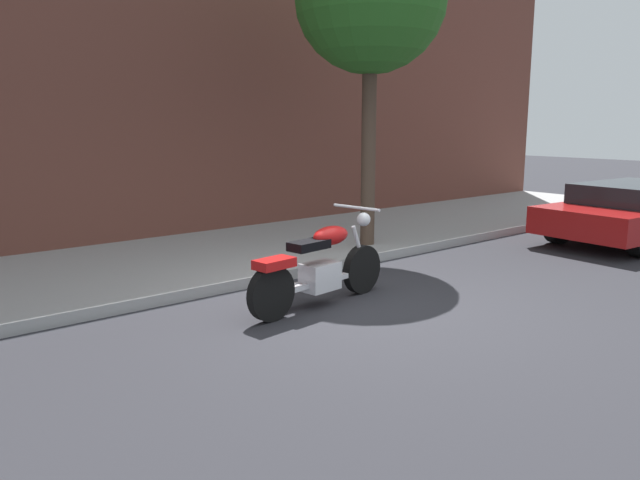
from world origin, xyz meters
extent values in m
plane|color=#28282D|center=(0.00, 0.00, 0.00)|extent=(60.00, 60.00, 0.00)
cube|color=#969696|center=(0.00, 3.30, 0.07)|extent=(21.78, 3.38, 0.14)
cylinder|color=black|center=(0.26, 0.54, 0.30)|extent=(0.61, 0.18, 0.60)
cylinder|color=black|center=(-1.24, 0.36, 0.30)|extent=(0.61, 0.18, 0.60)
cube|color=silver|center=(-0.49, 0.45, 0.35)|extent=(0.47, 0.33, 0.32)
cube|color=silver|center=(-0.49, 0.45, 0.28)|extent=(1.36, 0.24, 0.06)
ellipsoid|color=red|center=(-0.31, 0.47, 0.80)|extent=(0.55, 0.32, 0.22)
cube|color=black|center=(-0.67, 0.43, 0.74)|extent=(0.51, 0.30, 0.10)
cube|color=red|center=(-1.19, 0.37, 0.62)|extent=(0.47, 0.29, 0.10)
cylinder|color=silver|center=(0.20, 0.53, 0.58)|extent=(0.28, 0.08, 0.58)
cylinder|color=silver|center=(0.14, 0.53, 1.08)|extent=(0.12, 0.70, 0.04)
sphere|color=silver|center=(0.28, 0.54, 0.92)|extent=(0.17, 0.17, 0.17)
cylinder|color=silver|center=(-0.76, 0.58, 0.25)|extent=(0.81, 0.18, 0.09)
cylinder|color=black|center=(7.75, 0.48, 0.32)|extent=(0.65, 0.26, 0.64)
cylinder|color=black|center=(5.12, 0.66, 0.32)|extent=(0.65, 0.26, 0.64)
cube|color=maroon|center=(6.38, -0.16, 0.47)|extent=(4.23, 2.03, 0.45)
cube|color=#1E2328|center=(6.28, -0.15, 0.83)|extent=(2.25, 1.68, 0.40)
cylinder|color=#47362A|center=(1.99, 2.23, 1.66)|extent=(0.23, 0.23, 3.32)
camera|label=1|loc=(-4.89, -4.82, 2.09)|focal=34.70mm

